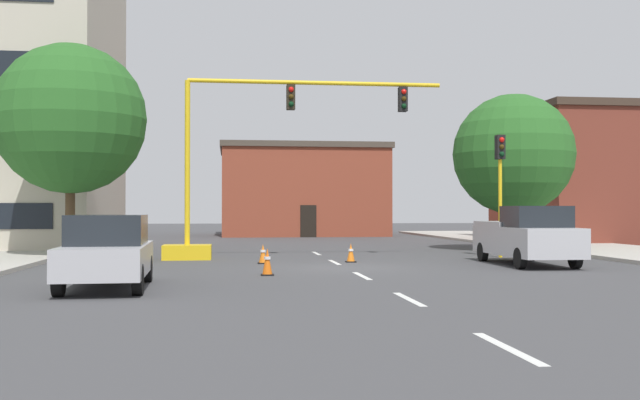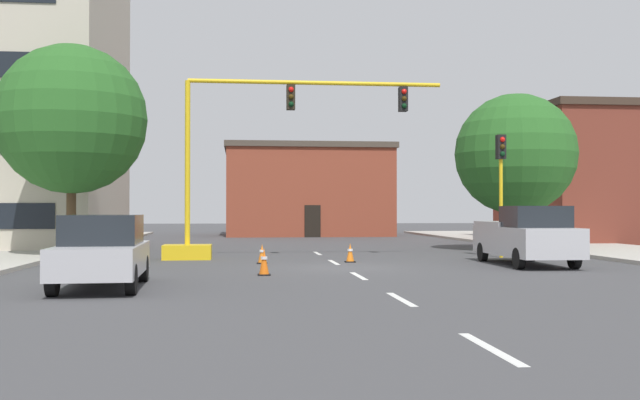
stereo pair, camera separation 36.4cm
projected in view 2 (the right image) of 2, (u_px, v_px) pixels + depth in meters
name	position (u px, v px, depth m)	size (l,w,h in m)	color
ground_plane	(344.00, 268.00, 23.85)	(160.00, 160.00, 0.00)	#424244
sidewalk_left	(0.00, 254.00, 30.39)	(6.00, 56.00, 0.14)	#B2ADA3
sidewalk_right	(607.00, 250.00, 33.23)	(6.00, 56.00, 0.14)	#B2ADA3
lane_stripe_seg_0	(490.00, 348.00, 9.94)	(0.16, 2.40, 0.01)	silver
lane_stripe_seg_1	(401.00, 299.00, 15.40)	(0.16, 2.40, 0.01)	silver
lane_stripe_seg_2	(359.00, 276.00, 20.87)	(0.16, 2.40, 0.01)	silver
lane_stripe_seg_3	(334.00, 262.00, 26.34)	(0.16, 2.40, 0.01)	silver
lane_stripe_seg_4	(317.00, 253.00, 31.81)	(0.16, 2.40, 0.01)	silver
building_brick_center	(307.00, 191.00, 55.26)	(12.04, 9.33, 6.60)	brown
building_row_right	(622.00, 176.00, 43.92)	(12.35, 10.77, 7.70)	brown
traffic_signal_gantry	(226.00, 197.00, 28.12)	(10.65, 1.20, 6.83)	yellow
traffic_light_pole_right	(501.00, 167.00, 29.00)	(0.32, 0.47, 4.80)	yellow
tree_right_mid	(516.00, 154.00, 33.99)	(5.52, 5.52, 7.19)	#4C3823
tree_left_near	(72.00, 119.00, 28.44)	(5.73, 5.73, 8.20)	#4C3823
pickup_truck_silver	(526.00, 236.00, 25.04)	(2.10, 5.44, 1.99)	#BCBCC1
sedan_silver_near_left	(102.00, 251.00, 17.60)	(2.03, 4.57, 1.74)	#B7B7BC
traffic_cone_roadside_a	(264.00, 262.00, 21.06)	(0.36, 0.36, 0.78)	black
traffic_cone_roadside_b	(350.00, 253.00, 26.35)	(0.36, 0.36, 0.68)	black
traffic_cone_roadside_c	(262.00, 254.00, 25.69)	(0.36, 0.36, 0.68)	black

